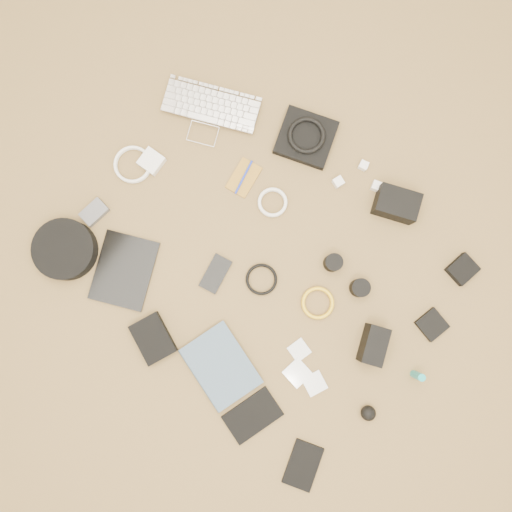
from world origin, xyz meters
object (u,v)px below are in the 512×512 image
Objects in this scene: phone at (216,274)px; paperback at (198,382)px; laptop at (208,118)px; dslr_camera at (396,204)px; tablet at (124,270)px; headphone_case at (65,250)px.

paperback is at bearing -70.84° from phone.
dslr_camera is (0.72, 0.15, 0.03)m from laptop.
tablet is at bearing -102.80° from laptop.
tablet is 0.47m from paperback.
paperback is at bearing -121.32° from dslr_camera.
dslr_camera is 0.68m from phone.
headphone_case is at bearing -155.14° from dslr_camera.
phone is at bearing 28.52° from headphone_case.
phone is (0.26, 0.19, -0.00)m from tablet.
headphone_case is 0.65m from paperback.
dslr_camera is 0.93m from paperback.
laptop reaches higher than tablet.
dslr_camera reaches higher than paperback.
headphone_case is (-0.10, -0.68, 0.02)m from laptop.
phone is (-0.36, -0.58, -0.04)m from dslr_camera.
tablet is 0.22m from headphone_case.
paperback is (0.18, -0.33, 0.01)m from phone.
tablet is 1.00× the size of paperback.
headphone_case reaches higher than phone.
laptop is at bearing 76.62° from tablet.
tablet is at bearing -154.12° from phone.
tablet is 1.17× the size of headphone_case.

